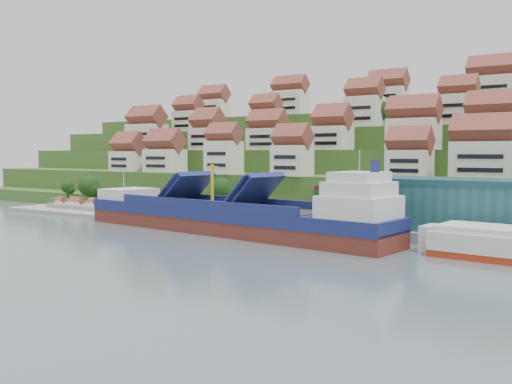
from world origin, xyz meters
The scene contains 10 objects.
ground centered at (0.00, 0.00, 0.00)m, with size 300.00×300.00×0.00m, color slate.
quay centered at (20.00, 15.00, 1.10)m, with size 180.00×14.00×2.20m, color gray.
pebble_beach centered at (-58.00, 12.00, 0.50)m, with size 45.00×20.00×1.00m, color gray.
hillside centered at (0.00, 103.55, 10.66)m, with size 260.00×128.00×31.00m.
hillside_village centered at (2.34, 60.30, 24.45)m, with size 159.91×63.98×29.25m.
hillside_trees centered at (-9.76, 44.02, 16.42)m, with size 146.13×62.68×31.16m.
warehouse centered at (52.00, 17.00, 7.20)m, with size 60.00×15.00×10.00m, color #1F4F56.
flagpole centered at (18.11, 10.00, 6.88)m, with size 1.28×0.16×8.00m.
beach_huts centered at (-60.00, 10.75, 2.10)m, with size 14.40×3.70×2.20m.
cargo_ship centered at (3.89, 0.57, 3.33)m, with size 79.75×20.46×17.51m.
Camera 1 is at (74.95, -96.70, 17.32)m, focal length 40.00 mm.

